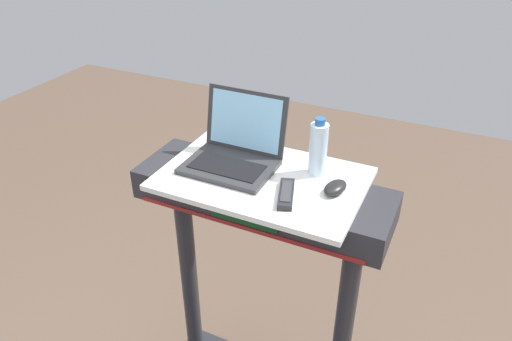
{
  "coord_description": "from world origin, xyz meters",
  "views": [
    {
      "loc": [
        0.57,
        -0.57,
        2.06
      ],
      "look_at": [
        0.0,
        0.65,
        1.25
      ],
      "focal_mm": 33.96,
      "sensor_mm": 36.0,
      "label": 1
    }
  ],
  "objects_px": {
    "computer_mouse": "(335,188)",
    "tv_remote": "(286,194)",
    "laptop": "(235,151)",
    "water_bottle": "(318,148)"
  },
  "relations": [
    {
      "from": "laptop",
      "to": "water_bottle",
      "type": "xyz_separation_m",
      "value": [
        0.28,
        0.06,
        0.05
      ]
    },
    {
      "from": "laptop",
      "to": "water_bottle",
      "type": "relative_size",
      "value": 1.5
    },
    {
      "from": "laptop",
      "to": "tv_remote",
      "type": "distance_m",
      "value": 0.27
    },
    {
      "from": "computer_mouse",
      "to": "tv_remote",
      "type": "relative_size",
      "value": 0.6
    },
    {
      "from": "tv_remote",
      "to": "computer_mouse",
      "type": "bearing_deg",
      "value": 34.85
    },
    {
      "from": "laptop",
      "to": "computer_mouse",
      "type": "height_order",
      "value": "laptop"
    },
    {
      "from": "computer_mouse",
      "to": "tv_remote",
      "type": "xyz_separation_m",
      "value": [
        -0.13,
        -0.09,
        -0.01
      ]
    },
    {
      "from": "computer_mouse",
      "to": "tv_remote",
      "type": "distance_m",
      "value": 0.16
    },
    {
      "from": "computer_mouse",
      "to": "water_bottle",
      "type": "xyz_separation_m",
      "value": [
        -0.09,
        0.09,
        0.08
      ]
    },
    {
      "from": "computer_mouse",
      "to": "water_bottle",
      "type": "distance_m",
      "value": 0.15
    }
  ]
}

